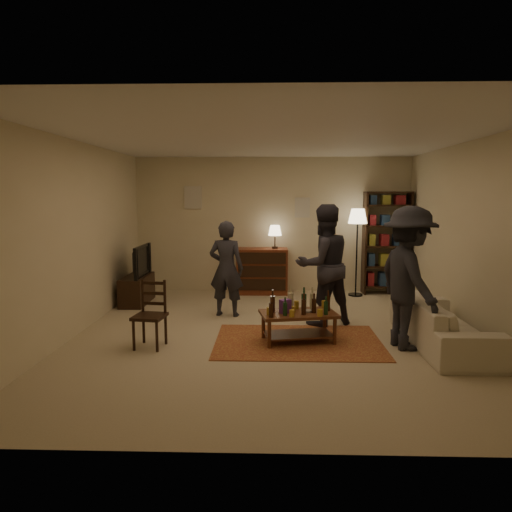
{
  "coord_description": "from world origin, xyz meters",
  "views": [
    {
      "loc": [
        -0.05,
        -6.23,
        1.94
      ],
      "look_at": [
        -0.24,
        0.1,
        1.1
      ],
      "focal_mm": 32.0,
      "sensor_mm": 36.0,
      "label": 1
    }
  ],
  "objects_px": {
    "person_right": "(323,265)",
    "person_by_sofa": "(409,278)",
    "dresser": "(263,270)",
    "person_left": "(226,269)",
    "floor_lamp": "(358,222)",
    "sofa": "(443,322)",
    "bookshelf": "(386,242)",
    "dining_chair": "(151,312)",
    "coffee_table": "(298,315)",
    "tv_stand": "(137,282)"
  },
  "relations": [
    {
      "from": "person_right",
      "to": "person_by_sofa",
      "type": "distance_m",
      "value": 1.42
    },
    {
      "from": "dresser",
      "to": "person_left",
      "type": "distance_m",
      "value": 1.83
    },
    {
      "from": "floor_lamp",
      "to": "sofa",
      "type": "xyz_separation_m",
      "value": [
        0.57,
        -2.95,
        -1.13
      ]
    },
    {
      "from": "bookshelf",
      "to": "dining_chair",
      "type": "bearing_deg",
      "value": -138.94
    },
    {
      "from": "bookshelf",
      "to": "person_right",
      "type": "bearing_deg",
      "value": -123.69
    },
    {
      "from": "coffee_table",
      "to": "floor_lamp",
      "type": "xyz_separation_m",
      "value": [
        1.3,
        2.88,
        1.06
      ]
    },
    {
      "from": "floor_lamp",
      "to": "person_left",
      "type": "relative_size",
      "value": 1.09
    },
    {
      "from": "coffee_table",
      "to": "dresser",
      "type": "distance_m",
      "value": 3.09
    },
    {
      "from": "dining_chair",
      "to": "sofa",
      "type": "height_order",
      "value": "dining_chair"
    },
    {
      "from": "dresser",
      "to": "person_by_sofa",
      "type": "relative_size",
      "value": 0.75
    },
    {
      "from": "person_right",
      "to": "coffee_table",
      "type": "bearing_deg",
      "value": 40.95
    },
    {
      "from": "sofa",
      "to": "person_left",
      "type": "xyz_separation_m",
      "value": [
        -2.95,
        1.39,
        0.47
      ]
    },
    {
      "from": "tv_stand",
      "to": "floor_lamp",
      "type": "distance_m",
      "value": 4.27
    },
    {
      "from": "floor_lamp",
      "to": "person_by_sofa",
      "type": "relative_size",
      "value": 0.93
    },
    {
      "from": "person_by_sofa",
      "to": "dining_chair",
      "type": "bearing_deg",
      "value": 79.07
    },
    {
      "from": "dresser",
      "to": "person_left",
      "type": "bearing_deg",
      "value": -107.91
    },
    {
      "from": "dining_chair",
      "to": "person_right",
      "type": "xyz_separation_m",
      "value": [
        2.33,
        1.09,
        0.45
      ]
    },
    {
      "from": "dining_chair",
      "to": "dresser",
      "type": "height_order",
      "value": "dresser"
    },
    {
      "from": "coffee_table",
      "to": "sofa",
      "type": "bearing_deg",
      "value": -2.2
    },
    {
      "from": "bookshelf",
      "to": "person_right",
      "type": "xyz_separation_m",
      "value": [
        -1.49,
        -2.24,
        -0.13
      ]
    },
    {
      "from": "person_left",
      "to": "person_by_sofa",
      "type": "height_order",
      "value": "person_by_sofa"
    },
    {
      "from": "person_left",
      "to": "person_right",
      "type": "relative_size",
      "value": 0.85
    },
    {
      "from": "tv_stand",
      "to": "person_by_sofa",
      "type": "height_order",
      "value": "person_by_sofa"
    },
    {
      "from": "floor_lamp",
      "to": "sofa",
      "type": "relative_size",
      "value": 0.81
    },
    {
      "from": "coffee_table",
      "to": "person_by_sofa",
      "type": "distance_m",
      "value": 1.48
    },
    {
      "from": "dining_chair",
      "to": "sofa",
      "type": "distance_m",
      "value": 3.78
    },
    {
      "from": "bookshelf",
      "to": "sofa",
      "type": "relative_size",
      "value": 0.97
    },
    {
      "from": "person_by_sofa",
      "to": "sofa",
      "type": "bearing_deg",
      "value": -88.75
    },
    {
      "from": "sofa",
      "to": "person_right",
      "type": "height_order",
      "value": "person_right"
    },
    {
      "from": "dresser",
      "to": "floor_lamp",
      "type": "bearing_deg",
      "value": -4.98
    },
    {
      "from": "dining_chair",
      "to": "person_right",
      "type": "distance_m",
      "value": 2.61
    },
    {
      "from": "bookshelf",
      "to": "floor_lamp",
      "type": "xyz_separation_m",
      "value": [
        -0.62,
        -0.23,
        0.4
      ]
    },
    {
      "from": "floor_lamp",
      "to": "person_right",
      "type": "relative_size",
      "value": 0.93
    },
    {
      "from": "dresser",
      "to": "person_by_sofa",
      "type": "height_order",
      "value": "person_by_sofa"
    },
    {
      "from": "bookshelf",
      "to": "coffee_table",
      "type": "bearing_deg",
      "value": -121.66
    },
    {
      "from": "coffee_table",
      "to": "person_right",
      "type": "xyz_separation_m",
      "value": [
        0.42,
        0.87,
        0.53
      ]
    },
    {
      "from": "person_by_sofa",
      "to": "coffee_table",
      "type": "bearing_deg",
      "value": 70.73
    },
    {
      "from": "tv_stand",
      "to": "person_by_sofa",
      "type": "bearing_deg",
      "value": -29.17
    },
    {
      "from": "bookshelf",
      "to": "person_by_sofa",
      "type": "height_order",
      "value": "bookshelf"
    },
    {
      "from": "tv_stand",
      "to": "person_left",
      "type": "bearing_deg",
      "value": -25.38
    },
    {
      "from": "person_left",
      "to": "person_right",
      "type": "bearing_deg",
      "value": 172.86
    },
    {
      "from": "sofa",
      "to": "person_right",
      "type": "relative_size",
      "value": 1.15
    },
    {
      "from": "dining_chair",
      "to": "dresser",
      "type": "distance_m",
      "value": 3.55
    },
    {
      "from": "dresser",
      "to": "bookshelf",
      "type": "relative_size",
      "value": 0.67
    },
    {
      "from": "dining_chair",
      "to": "bookshelf",
      "type": "height_order",
      "value": "bookshelf"
    },
    {
      "from": "tv_stand",
      "to": "person_left",
      "type": "height_order",
      "value": "person_left"
    },
    {
      "from": "coffee_table",
      "to": "dining_chair",
      "type": "bearing_deg",
      "value": -173.36
    },
    {
      "from": "bookshelf",
      "to": "person_left",
      "type": "relative_size",
      "value": 1.31
    },
    {
      "from": "dining_chair",
      "to": "bookshelf",
      "type": "distance_m",
      "value": 5.1
    },
    {
      "from": "floor_lamp",
      "to": "person_left",
      "type": "xyz_separation_m",
      "value": [
        -2.38,
        -1.56,
        -0.66
      ]
    }
  ]
}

